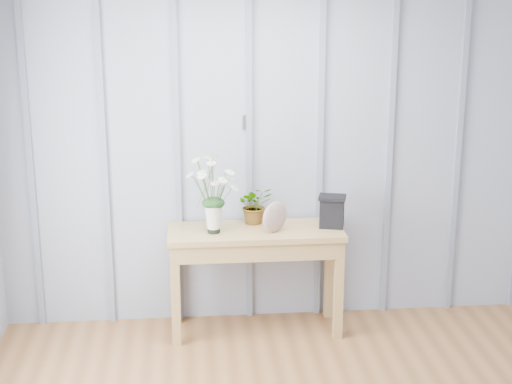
{
  "coord_description": "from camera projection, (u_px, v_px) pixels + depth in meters",
  "views": [
    {
      "loc": [
        -0.7,
        -3.08,
        2.46
      ],
      "look_at": [
        -0.23,
        1.94,
        1.03
      ],
      "focal_mm": 55.0,
      "sensor_mm": 36.0,
      "label": 1
    }
  ],
  "objects": [
    {
      "name": "carved_box",
      "position": [
        332.0,
        211.0,
        5.38
      ],
      "size": [
        0.21,
        0.18,
        0.22
      ],
      "color": "black",
      "rests_on": "sideboard"
    },
    {
      "name": "room_shell",
      "position": [
        319.0,
        66.0,
        4.01
      ],
      "size": [
        4.0,
        4.5,
        2.5
      ],
      "color": "#96A0B6",
      "rests_on": "ground"
    },
    {
      "name": "daisy_vase",
      "position": [
        213.0,
        184.0,
        5.21
      ],
      "size": [
        0.38,
        0.29,
        0.54
      ],
      "color": "black",
      "rests_on": "sideboard"
    },
    {
      "name": "spider_plant",
      "position": [
        255.0,
        205.0,
        5.47
      ],
      "size": [
        0.27,
        0.24,
        0.27
      ],
      "primitive_type": "imported",
      "rotation": [
        0.0,
        0.0,
        0.14
      ],
      "color": "#163E1A",
      "rests_on": "sideboard"
    },
    {
      "name": "sideboard",
      "position": [
        255.0,
        245.0,
        5.4
      ],
      "size": [
        1.2,
        0.45,
        0.75
      ],
      "color": "#A3844D",
      "rests_on": "ground"
    },
    {
      "name": "felt_disc_vessel",
      "position": [
        275.0,
        217.0,
        5.28
      ],
      "size": [
        0.21,
        0.17,
        0.21
      ],
      "primitive_type": "ellipsoid",
      "rotation": [
        0.0,
        0.0,
        0.63
      ],
      "color": "#824C51",
      "rests_on": "sideboard"
    }
  ]
}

